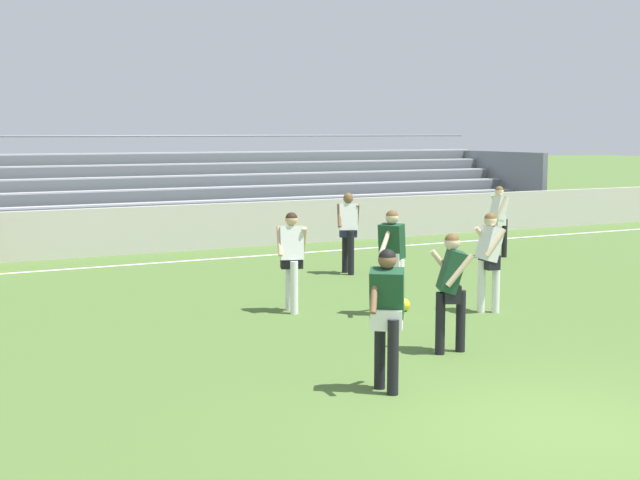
% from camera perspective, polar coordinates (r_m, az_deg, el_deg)
% --- Properties ---
extents(ground_plane, '(160.00, 160.00, 0.00)m').
position_cam_1_polar(ground_plane, '(9.18, 15.59, -11.96)').
color(ground_plane, '#4C6B30').
extents(field_line_sideline, '(44.00, 0.12, 0.01)m').
position_cam_1_polar(field_line_sideline, '(20.15, -9.58, -1.42)').
color(field_line_sideline, white).
rests_on(field_line_sideline, ground).
extents(sideline_wall, '(48.00, 0.16, 1.16)m').
position_cam_1_polar(sideline_wall, '(21.69, -10.97, 0.69)').
color(sideline_wall, '#BCB7AD').
rests_on(sideline_wall, ground).
extents(bleacher_stand, '(23.32, 4.84, 2.88)m').
position_cam_1_polar(bleacher_stand, '(25.49, -8.96, 3.15)').
color(bleacher_stand, '#B2B2B7').
rests_on(bleacher_stand, ground).
extents(player_white_overlapping, '(0.44, 0.51, 1.66)m').
position_cam_1_polar(player_white_overlapping, '(14.43, 11.14, -0.88)').
color(player_white_overlapping, white).
rests_on(player_white_overlapping, ground).
extents(player_dark_wide_left, '(0.72, 0.48, 1.72)m').
position_cam_1_polar(player_dark_wide_left, '(13.99, 4.76, -0.83)').
color(player_dark_wide_left, white).
rests_on(player_dark_wide_left, ground).
extents(player_white_deep_cover, '(0.61, 0.44, 1.71)m').
position_cam_1_polar(player_white_deep_cover, '(18.07, 1.87, 0.96)').
color(player_white_deep_cover, black).
rests_on(player_white_deep_cover, ground).
extents(player_white_dropping_back, '(0.59, 0.44, 1.66)m').
position_cam_1_polar(player_white_dropping_back, '(14.20, -1.89, -0.86)').
color(player_white_dropping_back, white).
rests_on(player_white_dropping_back, ground).
extents(player_dark_on_ball, '(0.49, 0.65, 1.63)m').
position_cam_1_polar(player_dark_on_ball, '(11.68, 8.67, -2.79)').
color(player_dark_on_ball, black).
rests_on(player_dark_on_ball, ground).
extents(player_white_wide_right, '(0.44, 0.52, 1.70)m').
position_cam_1_polar(player_white_wide_right, '(20.89, 11.72, 1.64)').
color(player_white_wide_right, black).
rests_on(player_white_wide_right, ground).
extents(player_dark_challenging, '(0.66, 0.51, 1.66)m').
position_cam_1_polar(player_dark_challenging, '(9.85, 4.44, -4.46)').
color(player_dark_challenging, black).
rests_on(player_dark_challenging, ground).
extents(soccer_ball, '(0.22, 0.22, 0.22)m').
position_cam_1_polar(soccer_ball, '(14.47, 5.54, -4.27)').
color(soccer_ball, yellow).
rests_on(soccer_ball, ground).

